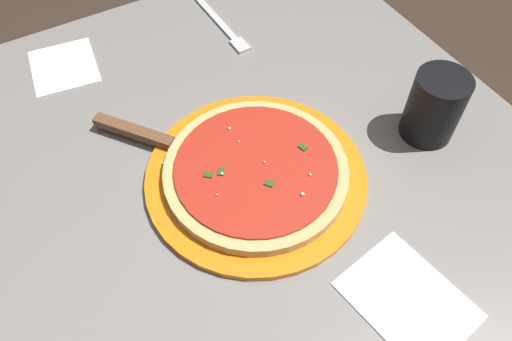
{
  "coord_description": "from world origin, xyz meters",
  "views": [
    {
      "loc": [
        -0.33,
        0.2,
        1.3
      ],
      "look_at": [
        0.02,
        -0.0,
        0.76
      ],
      "focal_mm": 34.48,
      "sensor_mm": 36.0,
      "label": 1
    }
  ],
  "objects_px": {
    "cup_tall_drink": "(434,107)",
    "pizza": "(256,171)",
    "serving_plate": "(256,177)",
    "fork": "(223,26)",
    "pizza_server": "(158,140)",
    "napkin_folded_right": "(64,66)",
    "napkin_loose_left": "(408,300)"
  },
  "relations": [
    {
      "from": "napkin_loose_left",
      "to": "fork",
      "type": "distance_m",
      "value": 0.57
    },
    {
      "from": "pizza_server",
      "to": "cup_tall_drink",
      "type": "height_order",
      "value": "cup_tall_drink"
    },
    {
      "from": "serving_plate",
      "to": "pizza",
      "type": "distance_m",
      "value": 0.01
    },
    {
      "from": "serving_plate",
      "to": "cup_tall_drink",
      "type": "bearing_deg",
      "value": -100.6
    },
    {
      "from": "serving_plate",
      "to": "fork",
      "type": "xyz_separation_m",
      "value": [
        0.33,
        -0.12,
        -0.0
      ]
    },
    {
      "from": "cup_tall_drink",
      "to": "pizza_server",
      "type": "bearing_deg",
      "value": 64.54
    },
    {
      "from": "pizza_server",
      "to": "fork",
      "type": "xyz_separation_m",
      "value": [
        0.2,
        -0.21,
        -0.01
      ]
    },
    {
      "from": "napkin_folded_right",
      "to": "napkin_loose_left",
      "type": "xyz_separation_m",
      "value": [
        -0.61,
        -0.24,
        0.0
      ]
    },
    {
      "from": "pizza_server",
      "to": "cup_tall_drink",
      "type": "distance_m",
      "value": 0.4
    },
    {
      "from": "pizza",
      "to": "napkin_folded_right",
      "type": "relative_size",
      "value": 2.13
    },
    {
      "from": "serving_plate",
      "to": "pizza",
      "type": "relative_size",
      "value": 1.21
    },
    {
      "from": "pizza",
      "to": "pizza_server",
      "type": "height_order",
      "value": "pizza"
    },
    {
      "from": "pizza_server",
      "to": "napkin_loose_left",
      "type": "xyz_separation_m",
      "value": [
        -0.37,
        -0.16,
        -0.01
      ]
    },
    {
      "from": "serving_plate",
      "to": "pizza",
      "type": "xyz_separation_m",
      "value": [
        -0.0,
        0.0,
        0.01
      ]
    },
    {
      "from": "serving_plate",
      "to": "napkin_folded_right",
      "type": "relative_size",
      "value": 2.59
    },
    {
      "from": "serving_plate",
      "to": "fork",
      "type": "height_order",
      "value": "serving_plate"
    },
    {
      "from": "serving_plate",
      "to": "cup_tall_drink",
      "type": "relative_size",
      "value": 2.92
    },
    {
      "from": "pizza",
      "to": "fork",
      "type": "relative_size",
      "value": 1.38
    },
    {
      "from": "pizza",
      "to": "napkin_loose_left",
      "type": "relative_size",
      "value": 1.75
    },
    {
      "from": "pizza_server",
      "to": "napkin_folded_right",
      "type": "height_order",
      "value": "pizza_server"
    },
    {
      "from": "fork",
      "to": "pizza",
      "type": "bearing_deg",
      "value": 160.17
    },
    {
      "from": "cup_tall_drink",
      "to": "napkin_loose_left",
      "type": "xyz_separation_m",
      "value": [
        -0.2,
        0.2,
        -0.05
      ]
    },
    {
      "from": "cup_tall_drink",
      "to": "serving_plate",
      "type": "bearing_deg",
      "value": 79.4
    },
    {
      "from": "cup_tall_drink",
      "to": "napkin_folded_right",
      "type": "xyz_separation_m",
      "value": [
        0.42,
        0.43,
        -0.05
      ]
    },
    {
      "from": "pizza_server",
      "to": "fork",
      "type": "relative_size",
      "value": 1.08
    },
    {
      "from": "napkin_loose_left",
      "to": "pizza",
      "type": "bearing_deg",
      "value": 15.61
    },
    {
      "from": "cup_tall_drink",
      "to": "pizza",
      "type": "bearing_deg",
      "value": 79.4
    },
    {
      "from": "pizza_server",
      "to": "fork",
      "type": "distance_m",
      "value": 0.3
    },
    {
      "from": "fork",
      "to": "serving_plate",
      "type": "bearing_deg",
      "value": 160.17
    },
    {
      "from": "cup_tall_drink",
      "to": "fork",
      "type": "height_order",
      "value": "cup_tall_drink"
    },
    {
      "from": "pizza_server",
      "to": "cup_tall_drink",
      "type": "xyz_separation_m",
      "value": [
        -0.17,
        -0.36,
        0.04
      ]
    },
    {
      "from": "pizza_server",
      "to": "fork",
      "type": "height_order",
      "value": "pizza_server"
    }
  ]
}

